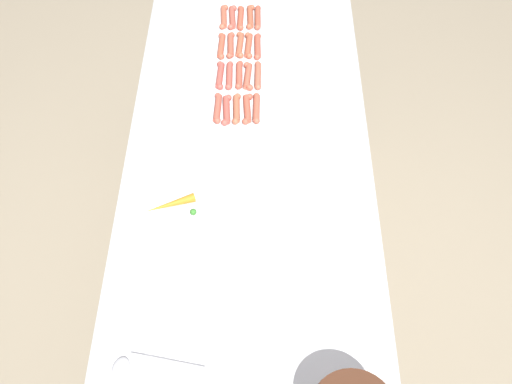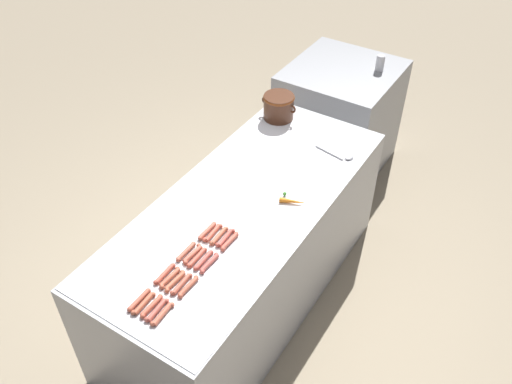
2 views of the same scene
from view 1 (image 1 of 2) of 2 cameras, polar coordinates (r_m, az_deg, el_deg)
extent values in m
plane|color=gray|center=(2.92, -0.58, -9.43)|extent=(20.00, 20.00, 0.00)
cube|color=#ADAFB5|center=(2.55, -0.66, -4.88)|extent=(0.89, 2.14, 0.86)
cube|color=silver|center=(2.20, -0.76, 1.21)|extent=(0.87, 2.10, 0.00)
cylinder|color=#B0533F|center=(2.82, 0.16, 15.56)|extent=(0.03, 0.13, 0.03)
sphere|color=#B0533F|center=(2.88, 0.19, 16.35)|extent=(0.03, 0.03, 0.03)
sphere|color=#B0533F|center=(2.77, 0.13, 14.74)|extent=(0.03, 0.03, 0.03)
cylinder|color=#BD523F|center=(2.67, 0.15, 13.08)|extent=(0.03, 0.13, 0.03)
sphere|color=#BD523F|center=(2.73, 0.20, 13.96)|extent=(0.03, 0.03, 0.03)
sphere|color=#BD523F|center=(2.62, 0.10, 12.16)|extent=(0.03, 0.03, 0.03)
cylinder|color=#B35D47|center=(2.54, 0.18, 10.54)|extent=(0.03, 0.13, 0.03)
sphere|color=#B35D47|center=(2.59, 0.17, 11.52)|extent=(0.03, 0.03, 0.03)
sphere|color=#B35D47|center=(2.49, 0.18, 9.52)|extent=(0.03, 0.03, 0.03)
cylinder|color=#B25742|center=(2.41, 0.04, 7.62)|extent=(0.03, 0.13, 0.03)
sphere|color=#B25742|center=(2.45, 0.04, 8.71)|extent=(0.03, 0.03, 0.03)
sphere|color=#B25742|center=(2.36, 0.05, 6.49)|extent=(0.03, 0.03, 0.03)
cylinder|color=#B1583D|center=(2.83, -0.53, 15.62)|extent=(0.03, 0.13, 0.03)
sphere|color=#B1583D|center=(2.88, -0.44, 16.41)|extent=(0.03, 0.03, 0.03)
sphere|color=#B1583D|center=(2.78, -0.62, 14.80)|extent=(0.03, 0.03, 0.03)
cylinder|color=#B65940|center=(2.68, -0.68, 13.17)|extent=(0.03, 0.13, 0.03)
sphere|color=#B65940|center=(2.73, -0.74, 14.04)|extent=(0.03, 0.03, 0.03)
sphere|color=#B65940|center=(2.63, -0.62, 12.25)|extent=(0.03, 0.03, 0.03)
cylinder|color=#BA5944|center=(2.54, -0.76, 10.48)|extent=(0.04, 0.13, 0.03)
sphere|color=#BA5944|center=(2.59, -0.84, 11.46)|extent=(0.03, 0.03, 0.03)
sphere|color=#BA5944|center=(2.49, -0.67, 9.46)|extent=(0.03, 0.03, 0.03)
cylinder|color=#BC533F|center=(2.41, -0.81, 7.56)|extent=(0.03, 0.13, 0.03)
sphere|color=#BC533F|center=(2.45, -0.66, 8.65)|extent=(0.03, 0.03, 0.03)
sphere|color=#BC533F|center=(2.36, -0.96, 6.43)|extent=(0.03, 0.03, 0.03)
cylinder|color=#BA533D|center=(2.82, -1.41, 15.52)|extent=(0.03, 0.13, 0.03)
sphere|color=#BA533D|center=(2.88, -1.41, 16.31)|extent=(0.03, 0.03, 0.03)
sphere|color=#BA533D|center=(2.77, -1.40, 14.69)|extent=(0.03, 0.03, 0.03)
cylinder|color=#B75C40|center=(2.68, -1.47, 13.22)|extent=(0.03, 0.13, 0.03)
sphere|color=#B75C40|center=(2.73, -1.51, 14.09)|extent=(0.03, 0.03, 0.03)
sphere|color=#B75C40|center=(2.63, -1.43, 12.31)|extent=(0.03, 0.03, 0.03)
cylinder|color=#B6523F|center=(2.54, -1.53, 10.59)|extent=(0.03, 0.13, 0.03)
sphere|color=#B6523F|center=(2.59, -1.46, 11.57)|extent=(0.03, 0.03, 0.03)
sphere|color=#B6523F|center=(2.50, -1.61, 9.58)|extent=(0.03, 0.03, 0.03)
cylinder|color=#B05C41|center=(2.41, -1.78, 7.58)|extent=(0.03, 0.13, 0.03)
sphere|color=#B05C41|center=(2.45, -1.67, 8.66)|extent=(0.03, 0.03, 0.03)
sphere|color=#B05C41|center=(2.36, -1.89, 6.44)|extent=(0.03, 0.03, 0.03)
cylinder|color=#B35446|center=(2.83, -2.16, 15.56)|extent=(0.03, 0.13, 0.03)
sphere|color=#B35446|center=(2.88, -2.02, 16.35)|extent=(0.03, 0.03, 0.03)
sphere|color=#B35446|center=(2.78, -2.31, 14.74)|extent=(0.03, 0.03, 0.03)
cylinder|color=#B05541|center=(2.68, -2.32, 13.18)|extent=(0.03, 0.13, 0.03)
sphere|color=#B05541|center=(2.73, -2.21, 14.06)|extent=(0.03, 0.03, 0.03)
sphere|color=#B05541|center=(2.63, -2.43, 12.27)|extent=(0.03, 0.03, 0.03)
cylinder|color=#B75145|center=(2.54, -2.43, 10.53)|extent=(0.03, 0.13, 0.03)
sphere|color=#B75145|center=(2.59, -2.35, 11.51)|extent=(0.03, 0.03, 0.03)
sphere|color=#B75145|center=(2.49, -2.51, 9.52)|extent=(0.03, 0.03, 0.03)
cylinder|color=#B74F44|center=(2.40, -2.69, 7.46)|extent=(0.03, 0.13, 0.03)
sphere|color=#B74F44|center=(2.45, -2.52, 8.55)|extent=(0.03, 0.03, 0.03)
sphere|color=#B74F44|center=(2.36, -2.86, 6.33)|extent=(0.03, 0.03, 0.03)
cylinder|color=#BB5A43|center=(2.83, -2.94, 15.60)|extent=(0.03, 0.13, 0.03)
sphere|color=#BB5A43|center=(2.88, -2.80, 16.39)|extent=(0.03, 0.03, 0.03)
sphere|color=#BB5A43|center=(2.78, -3.09, 14.78)|extent=(0.03, 0.03, 0.03)
cylinder|color=#B5553D|center=(2.68, -3.17, 13.10)|extent=(0.03, 0.13, 0.03)
sphere|color=#B5553D|center=(2.73, -3.16, 13.98)|extent=(0.03, 0.03, 0.03)
sphere|color=#B5553D|center=(2.63, -3.18, 12.19)|extent=(0.03, 0.03, 0.03)
cylinder|color=#B64F44|center=(2.54, -3.28, 10.53)|extent=(0.03, 0.13, 0.03)
sphere|color=#B64F44|center=(2.59, -3.29, 11.51)|extent=(0.03, 0.03, 0.03)
sphere|color=#B64F44|center=(2.50, -3.28, 9.52)|extent=(0.03, 0.03, 0.03)
cylinder|color=#B55342|center=(2.41, -3.51, 7.62)|extent=(0.03, 0.13, 0.03)
sphere|color=#B55342|center=(2.46, -3.48, 8.70)|extent=(0.03, 0.03, 0.03)
sphere|color=#B55342|center=(2.37, -3.53, 6.49)|extent=(0.03, 0.03, 0.03)
cylinder|color=#B7B7BC|center=(1.86, -8.04, -14.96)|extent=(0.22, 0.05, 0.01)
ellipsoid|color=#B7B7BC|center=(1.87, -12.19, -15.40)|extent=(0.06, 0.08, 0.02)
cone|color=orange|center=(2.13, -7.79, -1.11)|extent=(0.17, 0.09, 0.03)
sphere|color=#387F2D|center=(2.10, -5.72, -1.81)|extent=(0.02, 0.02, 0.02)
camera|label=2|loc=(3.58, -37.25, 52.91)|focal=37.42mm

